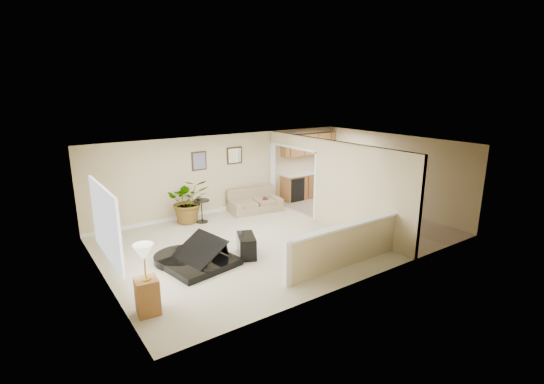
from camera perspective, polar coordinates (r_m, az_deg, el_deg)
floor at (r=10.79m, az=1.22°, el=-6.51°), size 9.00×9.00×0.00m
back_wall at (r=12.88m, az=-6.61°, el=2.75°), size 9.00×0.04×2.50m
front_wall at (r=8.27m, az=13.59°, el=-4.49°), size 9.00×0.04×2.50m
left_wall at (r=8.67m, az=-23.65°, el=-4.46°), size 0.04×6.00×2.50m
right_wall at (r=13.48m, az=16.95°, el=2.74°), size 0.04×6.00×2.50m
ceiling at (r=10.15m, az=1.30°, el=6.75°), size 9.00×6.00×0.04m
kitchen_vinyl at (r=12.79m, az=12.74°, el=-3.40°), size 2.70×6.00×0.01m
interior_partition at (r=11.71m, az=7.67°, el=1.33°), size 0.18×5.99×2.50m
pony_half_wall at (r=9.03m, az=10.31°, el=-7.61°), size 3.42×0.22×1.00m
left_window at (r=8.15m, az=-22.98°, el=-4.11°), size 0.05×2.15×1.45m
wall_art_left at (r=12.35m, az=-10.51°, el=4.44°), size 0.48×0.04×0.58m
wall_mirror at (r=12.90m, az=-5.45°, el=5.28°), size 0.55×0.04×0.55m
kitchen_cabinets at (r=14.50m, az=5.12°, el=2.62°), size 2.36×0.65×2.33m
piano at (r=9.14m, az=-11.06°, el=-6.90°), size 1.91×1.94×1.40m
piano_bench at (r=9.57m, az=-3.73°, el=-7.76°), size 0.66×0.86×0.51m
loveseat at (r=12.95m, az=-2.65°, el=-1.15°), size 1.79×1.17×0.95m
accent_table at (r=11.97m, az=-10.14°, el=-2.30°), size 0.48×0.48×0.70m
palm_plant at (r=12.00m, az=-12.02°, el=-1.26°), size 1.46×1.34×1.36m
small_plant at (r=12.97m, az=-0.98°, el=-1.86°), size 0.29×0.29×0.47m
lamp_stand at (r=7.49m, az=-17.73°, el=-12.67°), size 0.43×0.43×1.33m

